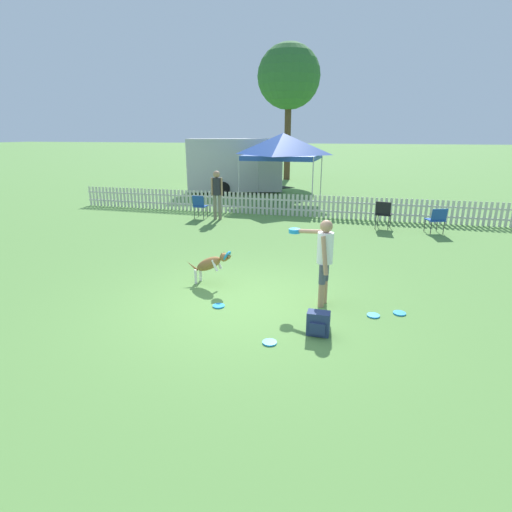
% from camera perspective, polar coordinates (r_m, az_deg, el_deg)
% --- Properties ---
extents(ground_plane, '(240.00, 240.00, 0.00)m').
position_cam_1_polar(ground_plane, '(7.31, -1.72, -6.85)').
color(ground_plane, '#5B8C42').
extents(handler_person, '(0.87, 0.76, 1.56)m').
position_cam_1_polar(handler_person, '(7.06, 9.54, 0.46)').
color(handler_person, tan).
rests_on(handler_person, ground_plane).
extents(leaping_dog, '(1.06, 0.38, 0.77)m').
position_cam_1_polar(leaping_dog, '(8.10, -6.51, -1.07)').
color(leaping_dog, olive).
rests_on(leaping_dog, ground_plane).
extents(frisbee_near_handler, '(0.21, 0.21, 0.02)m').
position_cam_1_polar(frisbee_near_handler, '(7.22, -5.36, -7.11)').
color(frisbee_near_handler, '#1E8CD8').
rests_on(frisbee_near_handler, ground_plane).
extents(frisbee_near_dog, '(0.21, 0.21, 0.02)m').
position_cam_1_polar(frisbee_near_dog, '(7.12, 16.41, -8.15)').
color(frisbee_near_dog, '#1E8CD8').
rests_on(frisbee_near_dog, ground_plane).
extents(frisbee_midfield, '(0.21, 0.21, 0.02)m').
position_cam_1_polar(frisbee_midfield, '(7.34, 19.81, -7.69)').
color(frisbee_midfield, '#1E8CD8').
rests_on(frisbee_midfield, ground_plane).
extents(frisbee_far_scatter, '(0.21, 0.21, 0.02)m').
position_cam_1_polar(frisbee_far_scatter, '(6.03, 1.95, -12.24)').
color(frisbee_far_scatter, '#1E8CD8').
rests_on(frisbee_far_scatter, ground_plane).
extents(backpack_on_grass, '(0.34, 0.25, 0.37)m').
position_cam_1_polar(backpack_on_grass, '(6.26, 8.88, -9.51)').
color(backpack_on_grass, navy).
rests_on(backpack_on_grass, ground_plane).
extents(picket_fence, '(18.85, 0.04, 0.81)m').
position_cam_1_polar(picket_fence, '(14.94, 7.49, 7.11)').
color(picket_fence, beige).
rests_on(picket_fence, ground_plane).
extents(folding_chair_blue_left, '(0.43, 0.46, 0.85)m').
position_cam_1_polar(folding_chair_blue_left, '(14.62, -8.07, 7.28)').
color(folding_chair_blue_left, '#333338').
rests_on(folding_chair_blue_left, ground_plane).
extents(folding_chair_center, '(0.61, 0.63, 0.79)m').
position_cam_1_polar(folding_chair_center, '(13.46, 24.40, 4.92)').
color(folding_chair_center, '#333338').
rests_on(folding_chair_center, ground_plane).
extents(folding_chair_green_right, '(0.56, 0.58, 0.90)m').
position_cam_1_polar(folding_chair_green_right, '(13.51, 17.74, 5.97)').
color(folding_chair_green_right, '#333338').
rests_on(folding_chair_green_right, ground_plane).
extents(canopy_tent_main, '(3.11, 3.11, 2.99)m').
position_cam_1_polar(canopy_tent_main, '(17.86, 3.88, 15.38)').
color(canopy_tent_main, '#B2B2B2').
rests_on(canopy_tent_main, ground_plane).
extents(spectator_standing, '(0.41, 0.27, 1.72)m').
position_cam_1_polar(spectator_standing, '(14.33, -5.61, 9.36)').
color(spectator_standing, '#7A705B').
rests_on(spectator_standing, ground_plane).
extents(equipment_trailer, '(5.60, 3.38, 2.71)m').
position_cam_1_polar(equipment_trailer, '(21.05, -3.00, 12.89)').
color(equipment_trailer, '#B7B7B7').
rests_on(equipment_trailer, ground_plane).
extents(tree_left_grove, '(3.95, 3.95, 8.35)m').
position_cam_1_polar(tree_left_grove, '(27.42, 4.72, 24.09)').
color(tree_left_grove, '#4C3823').
rests_on(tree_left_grove, ground_plane).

